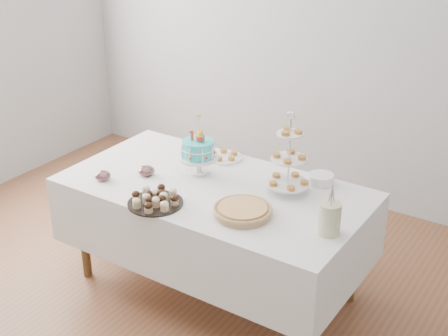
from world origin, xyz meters
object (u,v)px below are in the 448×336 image
Objects in this scene: birthday_cake at (198,158)px; utensil_pitcher at (329,217)px; tiered_stand at (289,159)px; jam_bowl_a at (103,176)px; plate_stack at (321,179)px; jam_bowl_b at (146,171)px; cupcake_tray at (155,199)px; table at (214,218)px; pie at (243,210)px; pastry_plate at (224,156)px.

birthday_cake is 1.05m from utensil_pitcher.
tiered_stand is at bearing 162.18° from utensil_pitcher.
tiered_stand is at bearing 3.01° from birthday_cake.
jam_bowl_a is (-0.46, -0.41, -0.08)m from birthday_cake.
plate_stack is 1.48× the size of jam_bowl_b.
jam_bowl_a is at bearing 171.86° from cupcake_tray.
tiered_stand reaches higher than table.
tiered_stand is 1.86× the size of utensil_pitcher.
birthday_cake is 0.76× the size of tiered_stand.
utensil_pitcher is at bearing -17.86° from birthday_cake.
jam_bowl_b is (-0.27, -0.21, -0.08)m from birthday_cake.
birthday_cake is 2.46× the size of plate_stack.
table is 0.53m from jam_bowl_b.
table is at bearing -32.73° from birthday_cake.
pie is (0.50, 0.17, -0.01)m from cupcake_tray.
jam_bowl_b reaches higher than pastry_plate.
utensil_pitcher is at bearing 10.18° from pie.
cupcake_tray is 0.49m from jam_bowl_a.
jam_bowl_b reaches higher than jam_bowl_a.
pastry_plate is 0.57m from jam_bowl_b.
pie is 3.35× the size of jam_bowl_a.
cupcake_tray is at bearing -88.35° from pastry_plate.
jam_bowl_a reaches higher than pie.
birthday_cake is at bearing 37.58° from jam_bowl_b.
pie is 0.80m from pastry_plate.
jam_bowl_b is (-0.45, -0.11, 0.26)m from table.
birthday_cake reaches higher than table.
jam_bowl_a is at bearing -153.59° from utensil_pitcher.
jam_bowl_a is 1.50m from utensil_pitcher.
utensil_pitcher reaches higher than pie.
pie is 0.45m from tiered_stand.
table is 4.86× the size of birthday_cake.
birthday_cake reaches higher than plate_stack.
table is at bearing -156.19° from tiered_stand.
plate_stack is at bearing 0.88° from pastry_plate.
birthday_cake is 0.31m from pastry_plate.
jam_bowl_b is at bearing -152.86° from plate_stack.
plate_stack is at bearing 138.34° from utensil_pitcher.
plate_stack is (0.20, 0.62, 0.00)m from pie.
jam_bowl_b reaches higher than pie.
utensil_pitcher is at bearing 14.53° from cupcake_tray.
jam_bowl_b is at bearing -147.96° from birthday_cake.
cupcake_tray is 0.96× the size of pie.
table is 0.49m from pastry_plate.
tiered_stand is 0.54m from utensil_pitcher.
utensil_pitcher reaches higher than jam_bowl_a.
tiered_stand reaches higher than pastry_plate.
pastry_plate is (-0.60, 0.20, -0.20)m from tiered_stand.
pastry_plate is (0.01, 0.29, -0.09)m from birthday_cake.
jam_bowl_b is 0.39× the size of utensil_pitcher.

